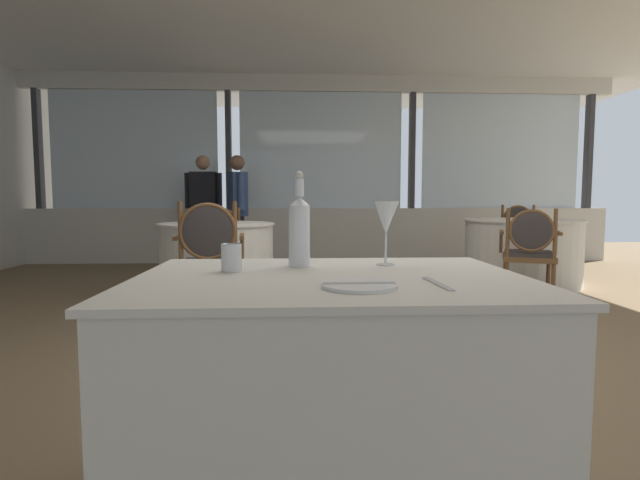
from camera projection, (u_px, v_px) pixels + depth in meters
ground_plane at (354, 344)px, 3.28m from camera, size 15.19×15.19×0.00m
window_wall_far at (321, 189)px, 7.55m from camera, size 9.20×0.14×2.90m
foreground_table at (330, 397)px, 1.48m from camera, size 1.17×0.86×0.76m
side_plate at (359, 285)px, 1.25m from camera, size 0.20×0.20×0.01m
butter_knife at (359, 283)px, 1.25m from camera, size 0.19×0.02×0.00m
dinner_fork at (437, 284)px, 1.30m from camera, size 0.03×0.20×0.00m
water_bottle at (299, 229)px, 1.64m from camera, size 0.07×0.07×0.32m
wine_glass at (386, 219)px, 1.66m from camera, size 0.09×0.09×0.22m
water_tumbler at (231, 257)px, 1.54m from camera, size 0.07×0.07×0.09m
background_table_0 at (217, 261)px, 4.74m from camera, size 1.13×1.13×0.76m
dining_chair_0_0 at (209, 253)px, 3.74m from camera, size 0.57×0.51×0.97m
dining_chair_0_1 at (222, 239)px, 5.69m from camera, size 0.57×0.51×0.89m
background_table_1 at (522, 252)px, 5.56m from camera, size 1.31×1.31×0.76m
dining_chair_1_0 at (530, 248)px, 4.54m from camera, size 0.64×0.60×0.91m
dining_chair_1_1 at (518, 232)px, 6.56m from camera, size 0.64×0.60×0.91m
diner_person_0 at (204, 205)px, 6.88m from camera, size 0.53×0.21×1.61m
diner_person_1 at (238, 207)px, 6.45m from camera, size 0.31×0.50×1.58m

